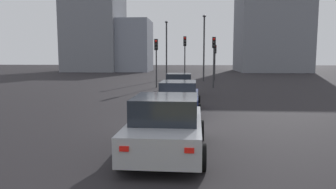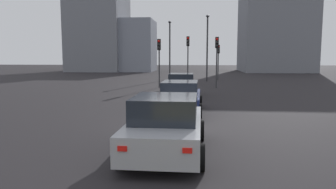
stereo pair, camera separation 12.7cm
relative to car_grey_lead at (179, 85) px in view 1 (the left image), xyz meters
name	(u,v)px [view 1 (the left image)]	position (x,y,z in m)	size (l,w,h in m)	color
ground_plane	(175,123)	(-8.30, -0.16, -0.82)	(160.00, 160.00, 0.20)	black
car_grey_lead	(179,85)	(0.00, 0.00, 0.00)	(4.19, 2.03, 1.48)	slate
car_navy_second	(179,97)	(-6.36, -0.21, 0.00)	(4.60, 2.10, 1.47)	#141E4C
car_silver_third	(166,126)	(-12.69, -0.12, 0.04)	(4.41, 2.15, 1.58)	#A8AAB2
traffic_light_near_left	(185,50)	(9.38, -0.20, 2.46)	(0.32, 0.28, 4.44)	#2D2D30
traffic_light_near_right	(214,51)	(5.51, -2.64, 2.27)	(0.33, 0.30, 4.16)	#2D2D30
traffic_light_far_left	(156,53)	(5.24, 2.07, 2.16)	(0.32, 0.29, 4.00)	#2D2D30
traffic_light_far_right	(215,55)	(13.60, -3.34, 2.01)	(0.32, 0.28, 3.78)	#2D2D30
street_lamp_kerbside	(204,42)	(12.52, -2.11, 3.31)	(0.56, 0.36, 6.78)	#2D2D30
street_lamp_far	(166,45)	(14.91, 1.95, 3.15)	(0.56, 0.36, 6.47)	#2D2D30
building_facade_left	(271,20)	(34.74, -14.16, 7.81)	(11.53, 10.92, 17.06)	slate
building_facade_center	(129,46)	(34.03, 9.84, 3.61)	(8.32, 7.39, 8.66)	gray
building_facade_right	(95,32)	(34.55, 15.84, 6.11)	(11.15, 8.89, 13.66)	slate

